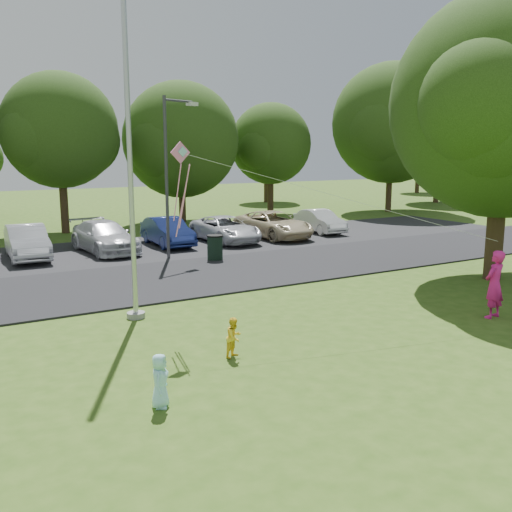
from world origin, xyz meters
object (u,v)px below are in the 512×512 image
woman (494,284)px  kite (195,175)px  child_blue (160,381)px  street_lamp (171,163)px  child_yellow (234,337)px  big_tree (505,109)px  trash_can (215,248)px  flagpole (130,166)px

woman → kite: kite is taller
woman → child_blue: size_ratio=1.89×
street_lamp → child_yellow: size_ratio=7.38×
big_tree → child_yellow: 13.03m
trash_can → woman: woman is taller
flagpole → woman: flagpole is taller
woman → child_yellow: size_ratio=2.07×
flagpole → child_blue: 6.84m
child_blue → street_lamp: bearing=9.6°
kite → trash_can: bearing=54.4°
street_lamp → child_yellow: bearing=-126.4°
child_yellow → kite: size_ratio=0.11×
trash_can → big_tree: big_tree is taller
big_tree → trash_can: bearing=130.7°
trash_can → child_yellow: bearing=-114.0°
woman → child_blue: (-9.96, -0.67, -0.44)m
flagpole → street_lamp: 8.85m
child_yellow → kite: bearing=62.9°
trash_can → child_blue: size_ratio=1.08×
flagpole → trash_can: size_ratio=9.19×
big_tree → woman: 7.11m
street_lamp → kite: (-3.29, -9.78, -0.07)m
child_yellow → kite: kite is taller
street_lamp → trash_can: size_ratio=6.20×
kite → child_yellow: bearing=-97.7°
child_yellow → child_blue: 2.83m
street_lamp → woman: bearing=-92.0°
child_yellow → kite: 4.06m
street_lamp → kite: street_lamp is taller
child_yellow → street_lamp: bearing=48.1°
street_lamp → big_tree: (8.30, -9.60, 1.89)m
flagpole → kite: 2.25m
flagpole → big_tree: bearing=-8.3°
trash_can → kite: size_ratio=0.13×
woman → child_yellow: 7.69m
street_lamp → woman: size_ratio=3.57×
child_blue → big_tree: bearing=-42.3°
trash_can → kite: kite is taller
child_blue → woman: bearing=-53.6°
trash_can → woman: bearing=-75.0°
flagpole → kite: size_ratio=1.22×
kite → child_blue: bearing=-130.4°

